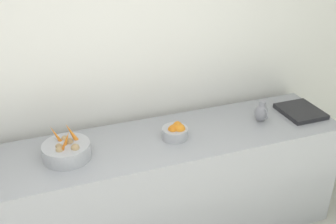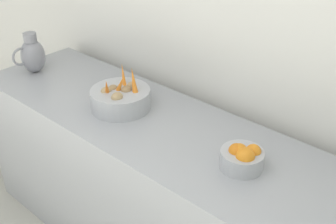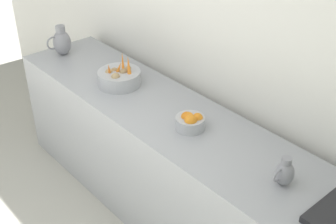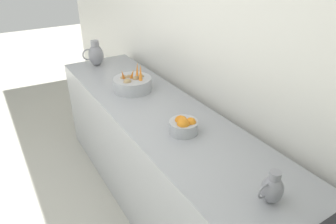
% 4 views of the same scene
% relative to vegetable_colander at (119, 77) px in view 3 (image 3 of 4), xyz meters
% --- Properties ---
extents(tile_wall_left, '(0.10, 7.66, 3.00)m').
position_rel_vegetable_colander_xyz_m(tile_wall_left, '(-0.46, 1.06, 0.54)').
color(tile_wall_left, white).
rests_on(tile_wall_left, ground_plane).
extents(prep_counter, '(0.68, 2.98, 0.90)m').
position_rel_vegetable_colander_xyz_m(prep_counter, '(-0.01, 0.56, -0.51)').
color(prep_counter, '#9EA0A5').
rests_on(prep_counter, ground_plane).
extents(vegetable_colander, '(0.32, 0.32, 0.23)m').
position_rel_vegetable_colander_xyz_m(vegetable_colander, '(0.00, 0.00, 0.00)').
color(vegetable_colander, '#ADAFB5').
rests_on(vegetable_colander, prep_counter).
extents(orange_bowl, '(0.19, 0.19, 0.12)m').
position_rel_vegetable_colander_xyz_m(orange_bowl, '(0.01, 0.77, -0.00)').
color(orange_bowl, '#ADAFB5').
rests_on(orange_bowl, prep_counter).
extents(metal_pitcher_tall, '(0.21, 0.15, 0.25)m').
position_rel_vegetable_colander_xyz_m(metal_pitcher_tall, '(0.05, -0.75, 0.06)').
color(metal_pitcher_tall, gray).
rests_on(metal_pitcher_tall, prep_counter).
extents(metal_pitcher_short, '(0.15, 0.10, 0.17)m').
position_rel_vegetable_colander_xyz_m(metal_pitcher_short, '(0.00, 1.49, 0.02)').
color(metal_pitcher_short, gray).
rests_on(metal_pitcher_short, prep_counter).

